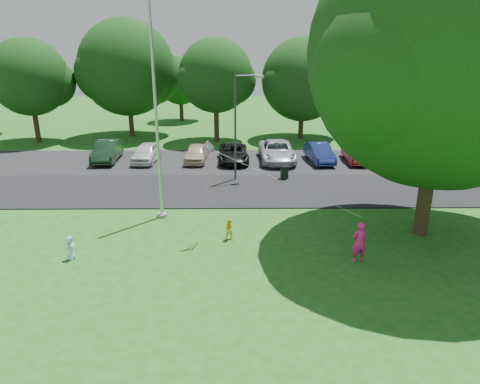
{
  "coord_description": "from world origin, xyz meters",
  "views": [
    {
      "loc": [
        0.12,
        -14.46,
        7.84
      ],
      "look_at": [
        0.3,
        4.0,
        1.6
      ],
      "focal_mm": 32.0,
      "sensor_mm": 36.0,
      "label": 1
    }
  ],
  "objects_px": {
    "woman": "(359,242)",
    "child_blue": "(70,248)",
    "street_lamp": "(239,118)",
    "trash_can": "(285,173)",
    "flagpole": "(157,132)",
    "big_tree": "(444,61)",
    "kite": "(212,160)",
    "child_yellow": "(230,229)"
  },
  "relations": [
    {
      "from": "trash_can",
      "to": "kite",
      "type": "height_order",
      "value": "kite"
    },
    {
      "from": "child_blue",
      "to": "big_tree",
      "type": "bearing_deg",
      "value": -66.86
    },
    {
      "from": "woman",
      "to": "child_blue",
      "type": "xyz_separation_m",
      "value": [
        -11.13,
        0.3,
        -0.33
      ]
    },
    {
      "from": "woman",
      "to": "flagpole",
      "type": "bearing_deg",
      "value": -39.86
    },
    {
      "from": "flagpole",
      "to": "kite",
      "type": "height_order",
      "value": "flagpole"
    },
    {
      "from": "woman",
      "to": "street_lamp",
      "type": "bearing_deg",
      "value": -77.91
    },
    {
      "from": "street_lamp",
      "to": "child_blue",
      "type": "relative_size",
      "value": 6.7
    },
    {
      "from": "flagpole",
      "to": "trash_can",
      "type": "relative_size",
      "value": 11.57
    },
    {
      "from": "flagpole",
      "to": "big_tree",
      "type": "distance_m",
      "value": 12.35
    },
    {
      "from": "child_yellow",
      "to": "woman",
      "type": "bearing_deg",
      "value": -29.5
    },
    {
      "from": "street_lamp",
      "to": "child_yellow",
      "type": "height_order",
      "value": "street_lamp"
    },
    {
      "from": "big_tree",
      "to": "kite",
      "type": "distance_m",
      "value": 9.86
    },
    {
      "from": "big_tree",
      "to": "child_yellow",
      "type": "bearing_deg",
      "value": -176.57
    },
    {
      "from": "trash_can",
      "to": "woman",
      "type": "relative_size",
      "value": 0.53
    },
    {
      "from": "woman",
      "to": "kite",
      "type": "distance_m",
      "value": 6.59
    },
    {
      "from": "flagpole",
      "to": "street_lamp",
      "type": "relative_size",
      "value": 1.55
    },
    {
      "from": "trash_can",
      "to": "big_tree",
      "type": "distance_m",
      "value": 11.97
    },
    {
      "from": "child_yellow",
      "to": "kite",
      "type": "distance_m",
      "value": 3.16
    },
    {
      "from": "flagpole",
      "to": "big_tree",
      "type": "height_order",
      "value": "big_tree"
    },
    {
      "from": "woman",
      "to": "child_blue",
      "type": "relative_size",
      "value": 1.69
    },
    {
      "from": "street_lamp",
      "to": "kite",
      "type": "distance_m",
      "value": 8.95
    },
    {
      "from": "street_lamp",
      "to": "woman",
      "type": "height_order",
      "value": "street_lamp"
    },
    {
      "from": "child_yellow",
      "to": "kite",
      "type": "bearing_deg",
      "value": 176.48
    },
    {
      "from": "flagpole",
      "to": "child_yellow",
      "type": "height_order",
      "value": "flagpole"
    },
    {
      "from": "street_lamp",
      "to": "child_blue",
      "type": "distance_m",
      "value": 12.93
    },
    {
      "from": "kite",
      "to": "trash_can",
      "type": "bearing_deg",
      "value": 33.67
    },
    {
      "from": "street_lamp",
      "to": "kite",
      "type": "relative_size",
      "value": 1.06
    },
    {
      "from": "big_tree",
      "to": "child_yellow",
      "type": "relative_size",
      "value": 13.6
    },
    {
      "from": "big_tree",
      "to": "trash_can",
      "type": "bearing_deg",
      "value": 121.36
    },
    {
      "from": "big_tree",
      "to": "woman",
      "type": "relative_size",
      "value": 8.03
    },
    {
      "from": "trash_can",
      "to": "child_blue",
      "type": "relative_size",
      "value": 0.9
    },
    {
      "from": "big_tree",
      "to": "child_blue",
      "type": "height_order",
      "value": "big_tree"
    },
    {
      "from": "woman",
      "to": "trash_can",
      "type": "bearing_deg",
      "value": -91.68
    },
    {
      "from": "child_yellow",
      "to": "kite",
      "type": "relative_size",
      "value": 0.16
    },
    {
      "from": "woman",
      "to": "child_blue",
      "type": "distance_m",
      "value": 11.14
    },
    {
      "from": "trash_can",
      "to": "child_yellow",
      "type": "height_order",
      "value": "child_yellow"
    },
    {
      "from": "trash_can",
      "to": "big_tree",
      "type": "height_order",
      "value": "big_tree"
    },
    {
      "from": "flagpole",
      "to": "child_yellow",
      "type": "distance_m",
      "value": 5.65
    },
    {
      "from": "child_blue",
      "to": "kite",
      "type": "relative_size",
      "value": 0.16
    },
    {
      "from": "trash_can",
      "to": "woman",
      "type": "bearing_deg",
      "value": -81.32
    },
    {
      "from": "child_yellow",
      "to": "child_blue",
      "type": "bearing_deg",
      "value": -171.45
    },
    {
      "from": "street_lamp",
      "to": "trash_can",
      "type": "xyz_separation_m",
      "value": [
        2.83,
        0.01,
        -3.45
      ]
    }
  ]
}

